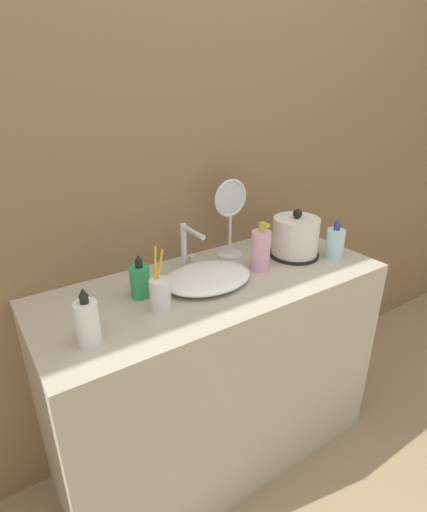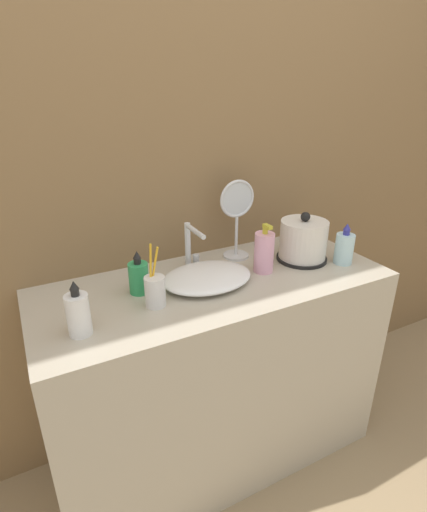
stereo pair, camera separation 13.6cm
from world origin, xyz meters
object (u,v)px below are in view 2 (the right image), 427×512
electric_kettle (303,242)px  lotion_bottle (264,252)px  shampoo_bottle (139,277)px  hand_cream_bottle (344,248)px  mouthwash_bottle (78,314)px  vanity_mirror (237,214)px  toothbrush_cup (155,291)px  faucet (191,243)px

electric_kettle → lotion_bottle: bearing=-174.8°
shampoo_bottle → hand_cream_bottle: 0.78m
electric_kettle → shampoo_bottle: bearing=176.5°
mouthwash_bottle → vanity_mirror: bearing=21.5°
lotion_bottle → hand_cream_bottle: (0.31, -0.08, -0.01)m
lotion_bottle → hand_cream_bottle: size_ratio=1.15×
lotion_bottle → hand_cream_bottle: lotion_bottle is taller
lotion_bottle → mouthwash_bottle: 0.68m
vanity_mirror → toothbrush_cup: bearing=-153.3°
shampoo_bottle → mouthwash_bottle: (-0.22, -0.15, 0.01)m
toothbrush_cup → electric_kettle: bearing=5.9°
faucet → lotion_bottle: (0.22, -0.15, -0.02)m
electric_kettle → vanity_mirror: (-0.22, 0.14, 0.10)m
faucet → toothbrush_cup: toothbrush_cup is taller
toothbrush_cup → vanity_mirror: bearing=26.7°
hand_cream_bottle → electric_kettle: bearing=140.4°
electric_kettle → mouthwash_bottle: 0.88m
electric_kettle → vanity_mirror: size_ratio=0.63×
electric_kettle → vanity_mirror: vanity_mirror is taller
lotion_bottle → vanity_mirror: size_ratio=0.59×
electric_kettle → shampoo_bottle: size_ratio=1.32×
electric_kettle → shampoo_bottle: 0.65m
mouthwash_bottle → faucet: bearing=28.5°
faucet → hand_cream_bottle: bearing=-23.4°
shampoo_bottle → vanity_mirror: vanity_mirror is taller
faucet → mouthwash_bottle: 0.52m
faucet → toothbrush_cup: size_ratio=0.84×
vanity_mirror → shampoo_bottle: bearing=-166.5°
faucet → mouthwash_bottle: (-0.45, -0.25, -0.03)m
toothbrush_cup → faucet: bearing=42.6°
mouthwash_bottle → electric_kettle: bearing=7.5°
electric_kettle → hand_cream_bottle: 0.16m
mouthwash_bottle → hand_cream_bottle: (0.99, 0.01, -0.00)m
lotion_bottle → vanity_mirror: (-0.02, 0.16, 0.10)m
hand_cream_bottle → toothbrush_cup: bearing=177.4°
toothbrush_cup → mouthwash_bottle: 0.24m
faucet → mouthwash_bottle: bearing=-151.5°
vanity_mirror → faucet: bearing=-176.9°
electric_kettle → vanity_mirror: bearing=146.4°
toothbrush_cup → lotion_bottle: bearing=6.2°
electric_kettle → toothbrush_cup: toothbrush_cup is taller
toothbrush_cup → shampoo_bottle: bearing=99.9°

